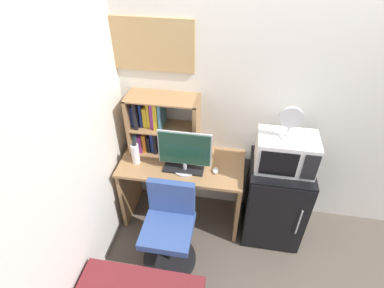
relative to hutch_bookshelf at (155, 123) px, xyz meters
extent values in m
cube|color=silver|center=(1.65, 0.14, 0.24)|extent=(6.40, 0.04, 2.60)
cube|color=silver|center=(-0.37, -1.48, 0.24)|extent=(0.04, 4.40, 2.60)
cube|color=#997047|center=(0.28, -0.16, -0.32)|extent=(1.16, 0.57, 0.03)
cube|color=#997047|center=(-0.28, -0.16, -0.70)|extent=(0.04, 0.51, 0.73)
cube|color=#997047|center=(0.84, -0.16, -0.70)|extent=(0.04, 0.51, 0.73)
cube|color=#997047|center=(-0.22, -0.01, -0.01)|extent=(0.03, 0.27, 0.59)
cube|color=#997047|center=(0.39, -0.01, -0.01)|extent=(0.03, 0.27, 0.59)
cube|color=#997047|center=(0.09, -0.01, 0.28)|extent=(0.65, 0.27, 0.01)
cube|color=#997047|center=(0.09, -0.01, -0.03)|extent=(0.58, 0.27, 0.01)
cube|color=teal|center=(-0.19, 0.01, -0.21)|extent=(0.04, 0.20, 0.19)
cube|color=purple|center=(-0.15, 0.01, -0.22)|extent=(0.04, 0.21, 0.18)
cube|color=orange|center=(-0.10, 0.01, -0.21)|extent=(0.04, 0.20, 0.20)
cube|color=black|center=(-0.06, 0.01, -0.22)|extent=(0.03, 0.19, 0.18)
cube|color=navy|center=(-0.03, 0.02, -0.20)|extent=(0.03, 0.17, 0.21)
cube|color=black|center=(0.01, 0.01, -0.19)|extent=(0.03, 0.21, 0.23)
cube|color=navy|center=(-0.19, 0.02, 0.08)|extent=(0.03, 0.18, 0.20)
cube|color=black|center=(-0.15, 0.00, 0.11)|extent=(0.03, 0.23, 0.27)
cube|color=navy|center=(-0.11, 0.02, 0.09)|extent=(0.02, 0.17, 0.24)
cube|color=gold|center=(-0.08, 0.02, 0.08)|extent=(0.04, 0.17, 0.20)
cube|color=gold|center=(-0.04, 0.02, 0.11)|extent=(0.03, 0.17, 0.27)
cube|color=purple|center=(-0.01, 0.01, 0.11)|extent=(0.03, 0.18, 0.27)
cube|color=gold|center=(0.03, 0.01, 0.11)|extent=(0.04, 0.21, 0.26)
cube|color=teal|center=(0.07, 0.00, 0.11)|extent=(0.02, 0.22, 0.26)
cylinder|color=#B7B7BC|center=(0.33, -0.26, -0.30)|extent=(0.20, 0.20, 0.02)
cylinder|color=#B7B7BC|center=(0.33, -0.26, -0.26)|extent=(0.04, 0.04, 0.07)
cube|color=#B7B7BC|center=(0.33, -0.26, -0.06)|extent=(0.47, 0.01, 0.34)
cube|color=#193D2D|center=(0.33, -0.26, -0.06)|extent=(0.45, 0.02, 0.32)
cube|color=black|center=(0.32, -0.26, -0.30)|extent=(0.36, 0.14, 0.02)
ellipsoid|color=silver|center=(0.61, -0.24, -0.29)|extent=(0.05, 0.08, 0.03)
cylinder|color=silver|center=(-0.14, -0.23, -0.21)|extent=(0.07, 0.07, 0.20)
cylinder|color=black|center=(-0.14, -0.23, -0.09)|extent=(0.04, 0.04, 0.02)
cube|color=black|center=(1.19, -0.19, -0.63)|extent=(0.54, 0.51, 0.87)
cube|color=black|center=(1.19, -0.45, -0.63)|extent=(0.52, 0.01, 0.83)
cylinder|color=#B2B2B7|center=(1.38, -0.46, -0.59)|extent=(0.01, 0.01, 0.30)
cube|color=silver|center=(1.19, -0.19, -0.04)|extent=(0.49, 0.32, 0.31)
cube|color=black|center=(1.12, -0.35, -0.04)|extent=(0.30, 0.01, 0.24)
cube|color=black|center=(1.36, -0.35, -0.04)|extent=(0.12, 0.01, 0.25)
cylinder|color=silver|center=(1.16, -0.19, 0.12)|extent=(0.11, 0.11, 0.01)
cylinder|color=silver|center=(1.16, -0.19, 0.17)|extent=(0.02, 0.02, 0.10)
cylinder|color=silver|center=(1.16, -0.20, 0.31)|extent=(0.18, 0.03, 0.18)
cylinder|color=black|center=(0.26, -0.72, -1.04)|extent=(0.49, 0.49, 0.04)
cylinder|color=black|center=(0.26, -0.72, -0.84)|extent=(0.04, 0.04, 0.41)
cube|color=#334C8C|center=(0.26, -0.72, -0.61)|extent=(0.43, 0.43, 0.07)
cube|color=#334C8C|center=(0.26, -0.52, -0.40)|extent=(0.41, 0.06, 0.35)
cube|color=tan|center=(0.00, 0.11, 0.69)|extent=(0.70, 0.02, 0.45)
camera|label=1|loc=(0.74, -2.30, 1.59)|focal=28.79mm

